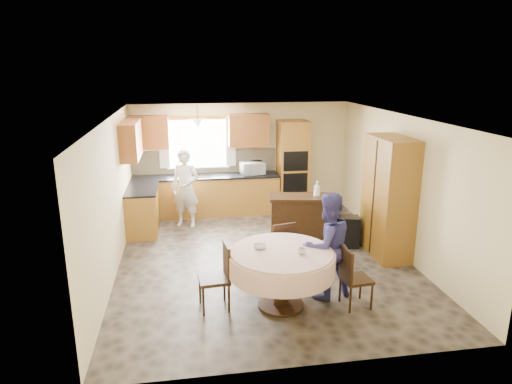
{
  "coord_description": "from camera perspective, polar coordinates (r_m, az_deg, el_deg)",
  "views": [
    {
      "loc": [
        -1.31,
        -7.35,
        3.34
      ],
      "look_at": [
        -0.09,
        0.3,
        1.16
      ],
      "focal_mm": 32.0,
      "sensor_mm": 36.0,
      "label": 1
    }
  ],
  "objects": [
    {
      "name": "base_cab_left",
      "position": [
        9.64,
        -13.97,
        -2.31
      ],
      "size": [
        0.6,
        1.2,
        0.88
      ],
      "primitive_type": "cube",
      "color": "#B97F31",
      "rests_on": "floor"
    },
    {
      "name": "counter_left",
      "position": [
        9.51,
        -14.15,
        0.33
      ],
      "size": [
        0.64,
        1.2,
        0.04
      ],
      "primitive_type": "cube",
      "color": "black",
      "rests_on": "base_cab_left"
    },
    {
      "name": "cup_table",
      "position": [
        6.26,
        5.74,
        -7.36
      ],
      "size": [
        0.13,
        0.13,
        0.09
      ],
      "primitive_type": "imported",
      "rotation": [
        0.0,
        0.0,
        0.16
      ],
      "color": "#B2B2B2",
      "rests_on": "dining_table"
    },
    {
      "name": "wall_front",
      "position": [
        5.0,
        7.08,
        -9.13
      ],
      "size": [
        5.0,
        0.02,
        2.5
      ],
      "primitive_type": "cube",
      "color": "beige",
      "rests_on": "floor"
    },
    {
      "name": "backsplash",
      "position": [
        10.57,
        -6.43,
        3.79
      ],
      "size": [
        3.3,
        0.02,
        0.55
      ],
      "primitive_type": "cube",
      "color": "tan",
      "rests_on": "wall_back"
    },
    {
      "name": "bowl_sideboard",
      "position": [
        8.51,
        4.58,
        -0.78
      ],
      "size": [
        0.22,
        0.22,
        0.05
      ],
      "primitive_type": "imported",
      "rotation": [
        0.0,
        0.0,
        -0.03
      ],
      "color": "#B2B2B2",
      "rests_on": "sideboard"
    },
    {
      "name": "framed_picture",
      "position": [
        8.67,
        16.97,
        4.13
      ],
      "size": [
        0.06,
        0.54,
        0.45
      ],
      "color": "gold",
      "rests_on": "wall_right"
    },
    {
      "name": "bowl_table",
      "position": [
        6.43,
        0.47,
        -6.82
      ],
      "size": [
        0.2,
        0.2,
        0.06
      ],
      "primitive_type": "imported",
      "rotation": [
        0.0,
        0.0,
        0.11
      ],
      "color": "#B2B2B2",
      "rests_on": "dining_table"
    },
    {
      "name": "base_cab_back",
      "position": [
        10.47,
        -6.22,
        -0.5
      ],
      "size": [
        3.3,
        0.6,
        0.88
      ],
      "primitive_type": "cube",
      "color": "#B97F31",
      "rests_on": "floor"
    },
    {
      "name": "curtain_right",
      "position": [
        10.47,
        -3.19,
        6.37
      ],
      "size": [
        0.22,
        0.02,
        1.15
      ],
      "primitive_type": "cube",
      "color": "white",
      "rests_on": "wall_back"
    },
    {
      "name": "ceiling",
      "position": [
        7.51,
        1.03,
        9.27
      ],
      "size": [
        5.0,
        6.0,
        0.01
      ],
      "primitive_type": "cube",
      "color": "white",
      "rests_on": "wall_back"
    },
    {
      "name": "window",
      "position": [
        10.48,
        -7.32,
        5.99
      ],
      "size": [
        1.4,
        0.03,
        1.1
      ],
      "primitive_type": "cube",
      "color": "white",
      "rests_on": "wall_back"
    },
    {
      "name": "chair_left",
      "position": [
        6.48,
        -4.62,
        -10.07
      ],
      "size": [
        0.45,
        0.45,
        0.96
      ],
      "rotation": [
        0.0,
        0.0,
        -1.48
      ],
      "color": "#38230F",
      "rests_on": "floor"
    },
    {
      "name": "floor",
      "position": [
        8.18,
        0.94,
        -8.42
      ],
      "size": [
        5.0,
        6.0,
        0.01
      ],
      "primitive_type": "cube",
      "color": "brown",
      "rests_on": "ground"
    },
    {
      "name": "person_sink",
      "position": [
        9.69,
        -8.81,
        0.46
      ],
      "size": [
        0.71,
        0.59,
        1.65
      ],
      "primitive_type": "imported",
      "rotation": [
        0.0,
        0.0,
        -0.37
      ],
      "color": "silver",
      "rests_on": "floor"
    },
    {
      "name": "wall_cab_left",
      "position": [
        10.31,
        -13.23,
        7.3
      ],
      "size": [
        0.85,
        0.33,
        0.72
      ],
      "primitive_type": "cube",
      "color": "#A55729",
      "rests_on": "wall_back"
    },
    {
      "name": "wall_back",
      "position": [
        10.64,
        -1.85,
        4.34
      ],
      "size": [
        5.0,
        0.02,
        2.5
      ],
      "primitive_type": "cube",
      "color": "beige",
      "rests_on": "floor"
    },
    {
      "name": "microwave",
      "position": [
        10.37,
        -0.42,
        2.99
      ],
      "size": [
        0.57,
        0.44,
        0.29
      ],
      "primitive_type": "imported",
      "rotation": [
        0.0,
        0.0,
        0.19
      ],
      "color": "silver",
      "rests_on": "counter_back"
    },
    {
      "name": "dining_table",
      "position": [
        6.44,
        3.22,
        -8.89
      ],
      "size": [
        1.49,
        1.49,
        0.85
      ],
      "color": "#38230F",
      "rests_on": "floor"
    },
    {
      "name": "curtain_left",
      "position": [
        10.42,
        -11.46,
        6.04
      ],
      "size": [
        0.22,
        0.02,
        1.15
      ],
      "primitive_type": "cube",
      "color": "white",
      "rests_on": "wall_back"
    },
    {
      "name": "bottle_sideboard",
      "position": [
        8.6,
        7.62,
        0.26
      ],
      "size": [
        0.14,
        0.14,
        0.33
      ],
      "primitive_type": "imported",
      "rotation": [
        0.0,
        0.0,
        -0.1
      ],
      "color": "silver",
      "rests_on": "sideboard"
    },
    {
      "name": "wall_right",
      "position": [
        8.54,
        17.74,
        0.76
      ],
      "size": [
        0.02,
        6.0,
        2.5
      ],
      "primitive_type": "cube",
      "color": "beige",
      "rests_on": "floor"
    },
    {
      "name": "wall_cab_side",
      "position": [
        9.31,
        -15.4,
        6.29
      ],
      "size": [
        0.33,
        1.2,
        0.72
      ],
      "primitive_type": "cube",
      "color": "#A55729",
      "rests_on": "wall_left"
    },
    {
      "name": "chair_back",
      "position": [
        7.36,
        3.15,
        -6.83
      ],
      "size": [
        0.49,
        0.49,
        0.95
      ],
      "rotation": [
        0.0,
        0.0,
        3.37
      ],
      "color": "#38230F",
      "rests_on": "floor"
    },
    {
      "name": "cupboard",
      "position": [
        8.37,
        16.23,
        -0.66
      ],
      "size": [
        0.56,
        1.12,
        2.15
      ],
      "primitive_type": "cube",
      "color": "#B97F31",
      "rests_on": "floor"
    },
    {
      "name": "pendant",
      "position": [
        9.93,
        -7.32,
        8.5
      ],
      "size": [
        0.36,
        0.36,
        0.18
      ],
      "primitive_type": "cone",
      "rotation": [
        3.14,
        0.0,
        0.0
      ],
      "color": "beige",
      "rests_on": "ceiling"
    },
    {
      "name": "wall_left",
      "position": [
        7.73,
        -17.59,
        -0.75
      ],
      "size": [
        0.02,
        6.0,
        2.5
      ],
      "primitive_type": "cube",
      "color": "beige",
      "rests_on": "floor"
    },
    {
      "name": "oven_upper",
      "position": [
        10.25,
        5.0,
        3.85
      ],
      "size": [
        0.56,
        0.01,
        0.45
      ],
      "primitive_type": "cube",
      "color": "black",
      "rests_on": "oven_tower"
    },
    {
      "name": "oven_lower",
      "position": [
        10.36,
        4.94,
        1.14
      ],
      "size": [
        0.56,
        0.01,
        0.45
      ],
      "primitive_type": "cube",
      "color": "black",
      "rests_on": "oven_tower"
    },
    {
      "name": "sideboard",
      "position": [
        8.71,
        5.88,
        -3.75
      ],
      "size": [
        1.34,
        0.73,
        0.91
      ],
      "primitive_type": "cube",
      "rotation": [
        0.0,
        0.0,
        -0.17
      ],
      "color": "#38230F",
      "rests_on": "floor"
    },
    {
      "name": "chair_right",
      "position": [
        6.64,
        11.92,
        -10.1
      ],
      "size": [
        0.42,
        0.42,
        0.88
      ],
      "rotation": [
        0.0,
        0.0,
        1.68
      ],
      "color": "#38230F",
      "rests_on": "floor"
    },
    {
      "name": "person_dining",
      "position": [
        6.74,
        8.89,
        -6.68
      ],
      "size": [
        0.91,
        0.79,
        1.59
      ],
      "primitive_type": "imported",
      "rotation": [
        0.0,
        0.0,
        3.42
      ],
      "color": "navy",
      "rests_on": "floor"
    },
    {
      "name": "counter_back",
      "position": [
        10.35,
        -6.3,
        1.95
      ],
      "size": [
        3.3,
        0.64,
        0.04
      ],
      "primitive_type": "cube",
      "color": "black",
      "rests_on": "base_cab_back"
    },
    {
      "name": "oven_tower",
      "position": [
        10.58,
        4.57,
        3.19
      ],
      "size": [
        0.66,
        0.62,
        2.12
      ],
      "primitive_type": "cube",
      "color": "#B97F31",
      "rests_on": "floor"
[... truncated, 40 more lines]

